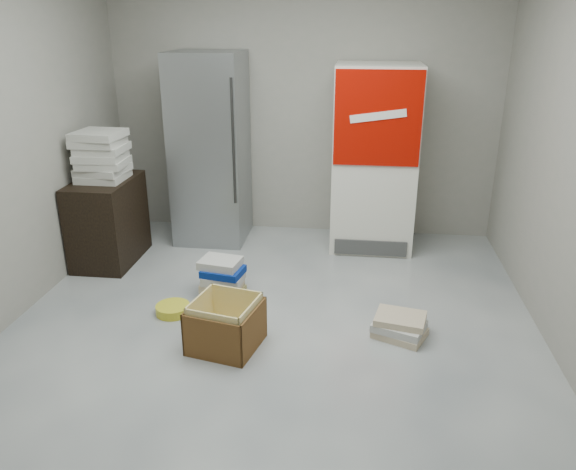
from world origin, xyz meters
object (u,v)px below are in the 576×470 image
at_px(steel_fridge, 210,149).
at_px(coke_cooler, 374,158).
at_px(phonebook_stack_main, 222,278).
at_px(wood_shelf, 108,221).
at_px(cardboard_box, 226,327).

distance_m(steel_fridge, coke_cooler, 1.65).
bearing_deg(steel_fridge, phonebook_stack_main, -72.97).
bearing_deg(wood_shelf, steel_fridge, 41.31).
bearing_deg(wood_shelf, coke_cooler, 16.28).
relative_size(steel_fridge, wood_shelf, 2.37).
xyz_separation_m(steel_fridge, coke_cooler, (1.65, -0.01, -0.05)).
bearing_deg(cardboard_box, wood_shelf, 149.34).
xyz_separation_m(steel_fridge, cardboard_box, (0.61, -2.09, -0.80)).
relative_size(steel_fridge, coke_cooler, 1.06).
xyz_separation_m(coke_cooler, phonebook_stack_main, (-1.24, -1.33, -0.74)).
xyz_separation_m(wood_shelf, cardboard_box, (1.44, -1.36, -0.25)).
distance_m(wood_shelf, phonebook_stack_main, 1.40).
bearing_deg(phonebook_stack_main, coke_cooler, 57.10).
bearing_deg(phonebook_stack_main, cardboard_box, -64.88).
height_order(coke_cooler, phonebook_stack_main, coke_cooler).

